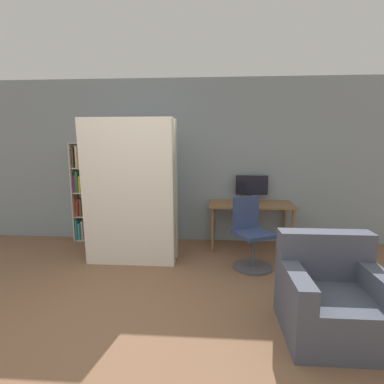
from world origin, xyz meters
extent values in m
plane|color=brown|center=(0.00, 0.00, 0.00)|extent=(16.00, 16.00, 0.00)
cube|color=gray|center=(0.00, 2.86, 1.35)|extent=(8.00, 0.06, 2.70)
cube|color=brown|center=(1.38, 2.51, 0.71)|extent=(1.32, 0.64, 0.03)
cylinder|color=brown|center=(0.78, 2.25, 0.35)|extent=(0.05, 0.05, 0.69)
cylinder|color=brown|center=(1.97, 2.25, 0.35)|extent=(0.05, 0.05, 0.69)
cylinder|color=brown|center=(0.78, 2.77, 0.35)|extent=(0.05, 0.05, 0.69)
cylinder|color=brown|center=(1.97, 2.77, 0.35)|extent=(0.05, 0.05, 0.69)
cylinder|color=black|center=(1.41, 2.70, 0.73)|extent=(0.22, 0.22, 0.02)
cylinder|color=black|center=(1.41, 2.70, 0.79)|extent=(0.04, 0.04, 0.10)
cube|color=black|center=(1.41, 2.71, 0.99)|extent=(0.52, 0.02, 0.31)
cube|color=black|center=(1.41, 2.70, 0.99)|extent=(0.50, 0.03, 0.29)
cylinder|color=#4C4C51|center=(1.32, 1.69, 0.01)|extent=(0.52, 0.52, 0.03)
cylinder|color=#4C4C51|center=(1.32, 1.69, 0.24)|extent=(0.05, 0.05, 0.42)
cube|color=navy|center=(1.32, 1.69, 0.47)|extent=(0.59, 0.59, 0.05)
cube|color=navy|center=(1.23, 1.86, 0.72)|extent=(0.37, 0.22, 0.45)
cube|color=beige|center=(-1.57, 2.70, 0.83)|extent=(0.02, 0.27, 1.67)
cube|color=beige|center=(-0.89, 2.70, 0.83)|extent=(0.02, 0.27, 1.67)
cube|color=beige|center=(-1.23, 2.82, 0.83)|extent=(0.70, 0.02, 1.67)
cube|color=beige|center=(-1.23, 2.70, 0.01)|extent=(0.66, 0.23, 0.02)
cube|color=beige|center=(-1.23, 2.70, 0.42)|extent=(0.66, 0.23, 0.02)
cube|color=beige|center=(-1.23, 2.70, 0.83)|extent=(0.66, 0.23, 0.02)
cube|color=beige|center=(-1.23, 2.70, 1.25)|extent=(0.66, 0.23, 0.02)
cube|color=beige|center=(-1.23, 2.70, 1.66)|extent=(0.66, 0.23, 0.02)
cube|color=teal|center=(-1.54, 2.66, 0.19)|extent=(0.03, 0.15, 0.35)
cube|color=teal|center=(-1.50, 2.68, 0.16)|extent=(0.04, 0.19, 0.29)
cube|color=silver|center=(-1.46, 2.72, 0.18)|extent=(0.03, 0.18, 0.32)
cube|color=brown|center=(-1.42, 2.74, 0.14)|extent=(0.04, 0.14, 0.25)
cube|color=gold|center=(-1.54, 2.72, 0.55)|extent=(0.03, 0.13, 0.25)
cube|color=red|center=(-1.51, 2.68, 0.58)|extent=(0.03, 0.13, 0.29)
cube|color=brown|center=(-1.47, 2.70, 0.58)|extent=(0.04, 0.15, 0.29)
cube|color=gold|center=(-1.42, 2.74, 0.56)|extent=(0.04, 0.13, 0.27)
cube|color=#7A2D84|center=(-1.38, 2.72, 0.56)|extent=(0.02, 0.18, 0.26)
cube|color=#287A38|center=(-1.36, 2.70, 0.59)|extent=(0.02, 0.13, 0.32)
cube|color=brown|center=(-1.34, 2.68, 0.61)|extent=(0.02, 0.18, 0.36)
cube|color=gold|center=(-1.30, 2.69, 0.56)|extent=(0.04, 0.19, 0.26)
cube|color=red|center=(-1.26, 2.70, 0.60)|extent=(0.03, 0.19, 0.34)
cube|color=#7A2D84|center=(-1.53, 2.70, 0.99)|extent=(0.04, 0.18, 0.30)
cube|color=#287A38|center=(-1.49, 2.69, 1.02)|extent=(0.04, 0.19, 0.35)
cube|color=gold|center=(-1.44, 2.70, 0.98)|extent=(0.03, 0.19, 0.27)
cube|color=brown|center=(-1.41, 2.70, 1.01)|extent=(0.03, 0.16, 0.33)
cube|color=brown|center=(-1.54, 2.70, 1.42)|extent=(0.02, 0.18, 0.33)
cube|color=brown|center=(-1.50, 2.72, 1.40)|extent=(0.03, 0.14, 0.28)
cube|color=silver|center=(-1.47, 2.68, 1.44)|extent=(0.02, 0.19, 0.36)
cube|color=gold|center=(-1.44, 2.69, 1.43)|extent=(0.02, 0.13, 0.34)
cube|color=silver|center=(-0.35, 1.69, 1.00)|extent=(1.23, 0.24, 1.99)
cube|color=beige|center=(0.26, 1.69, 1.00)|extent=(0.01, 0.24, 1.95)
cube|color=silver|center=(-0.35, 2.00, 1.00)|extent=(1.23, 0.24, 1.99)
cube|color=beige|center=(0.26, 2.00, 1.00)|extent=(0.01, 0.24, 1.95)
cube|color=#474C5B|center=(1.83, 0.30, 0.20)|extent=(0.85, 0.80, 0.40)
cube|color=#474C5B|center=(1.83, 0.60, 0.62)|extent=(0.85, 0.20, 0.45)
cube|color=#474C5B|center=(1.49, 0.30, 0.50)|extent=(0.16, 0.80, 0.20)
cube|color=#474C5B|center=(2.18, 0.30, 0.50)|extent=(0.16, 0.80, 0.20)
camera|label=1|loc=(0.78, -2.17, 1.67)|focal=28.00mm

